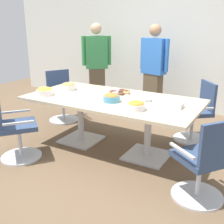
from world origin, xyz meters
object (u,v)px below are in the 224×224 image
object	(u,v)px
conference_table	(112,107)
person_standing_0	(97,64)
person_standing_1	(154,70)
donut_platter	(120,92)
snack_bowl_chips_orange	(136,106)
office_chair_1	(14,130)
napkin_pile	(176,105)
snack_bowl_cookies	(68,86)
office_chair_2	(204,164)
office_chair_3	(196,115)
plate_stack	(144,99)
snack_bowl_pretzels	(112,97)
office_chair_0	(62,99)
snack_bowl_chips_yellow	(45,91)

from	to	relation	value
conference_table	person_standing_0	bearing A→B (deg)	128.49
person_standing_1	donut_platter	bearing A→B (deg)	104.12
person_standing_1	snack_bowl_chips_orange	bearing A→B (deg)	118.42
conference_table	snack_bowl_chips_orange	bearing A→B (deg)	-31.11
office_chair_1	snack_bowl_chips_orange	world-z (taller)	office_chair_1
conference_table	napkin_pile	size ratio (longest dim) A/B	14.60
conference_table	snack_bowl_cookies	xyz separation A→B (m)	(-0.84, 0.10, 0.18)
office_chair_1	donut_platter	xyz separation A→B (m)	(0.93, 1.19, 0.37)
office_chair_2	office_chair_3	distance (m)	1.59
plate_stack	person_standing_0	bearing A→B (deg)	138.27
office_chair_1	snack_bowl_pretzels	world-z (taller)	office_chair_1
office_chair_0	snack_bowl_pretzels	xyz separation A→B (m)	(1.49, -0.76, 0.40)
snack_bowl_pretzels	person_standing_0	bearing A→B (deg)	127.74
snack_bowl_pretzels	snack_bowl_chips_orange	distance (m)	0.47
office_chair_0	snack_bowl_cookies	bearing A→B (deg)	77.73
office_chair_0	person_standing_1	world-z (taller)	person_standing_1
office_chair_3	snack_bowl_chips_yellow	size ratio (longest dim) A/B	3.76
person_standing_0	snack_bowl_chips_orange	world-z (taller)	person_standing_0
office_chair_2	person_standing_0	bearing A→B (deg)	86.98
person_standing_1	napkin_pile	distance (m)	1.95
office_chair_1	snack_bowl_cookies	world-z (taller)	office_chair_1
office_chair_0	person_standing_0	size ratio (longest dim) A/B	0.52
person_standing_0	napkin_pile	bearing A→B (deg)	104.19
person_standing_0	office_chair_0	bearing A→B (deg)	46.02
office_chair_2	donut_platter	xyz separation A→B (m)	(-1.44, 0.90, 0.37)
office_chair_1	person_standing_1	size ratio (longest dim) A/B	0.53
office_chair_0	donut_platter	world-z (taller)	office_chair_0
conference_table	office_chair_1	distance (m)	1.34
conference_table	snack_bowl_chips_orange	world-z (taller)	snack_bowl_chips_orange
donut_platter	person_standing_1	bearing A→B (deg)	92.00
office_chair_0	snack_bowl_chips_yellow	bearing A→B (deg)	56.95
snack_bowl_pretzels	snack_bowl_chips_yellow	xyz separation A→B (m)	(-1.00, -0.18, 0.00)
snack_bowl_cookies	donut_platter	size ratio (longest dim) A/B	0.78
plate_stack	snack_bowl_cookies	bearing A→B (deg)	-179.71
snack_bowl_pretzels	snack_bowl_cookies	bearing A→B (deg)	165.09
snack_bowl_chips_orange	snack_bowl_pretzels	bearing A→B (deg)	159.30
person_standing_1	snack_bowl_chips_yellow	xyz separation A→B (m)	(-0.85, -2.03, -0.09)
person_standing_1	donut_platter	size ratio (longest dim) A/B	5.58
snack_bowl_cookies	plate_stack	world-z (taller)	snack_bowl_cookies
napkin_pile	office_chair_3	bearing A→B (deg)	86.18
conference_table	donut_platter	world-z (taller)	donut_platter
snack_bowl_chips_yellow	person_standing_0	bearing A→B (deg)	101.48
snack_bowl_pretzels	donut_platter	bearing A→B (deg)	103.45
snack_bowl_pretzels	donut_platter	world-z (taller)	snack_bowl_pretzels
person_standing_1	snack_bowl_cookies	bearing A→B (deg)	76.64
office_chair_2	donut_platter	world-z (taller)	office_chair_2
person_standing_0	conference_table	bearing A→B (deg)	89.30
person_standing_1	napkin_pile	xyz separation A→B (m)	(0.98, -1.69, -0.11)
office_chair_3	donut_platter	size ratio (longest dim) A/B	2.95
plate_stack	donut_platter	bearing A→B (deg)	158.85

